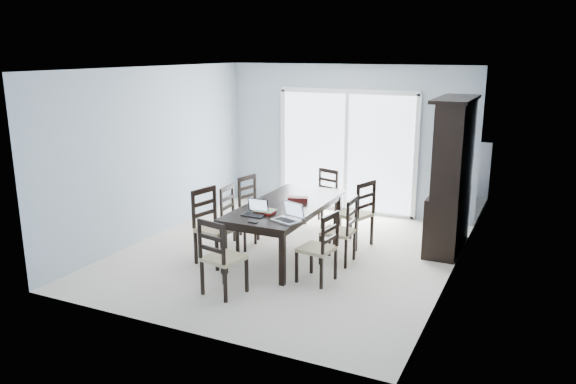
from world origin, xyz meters
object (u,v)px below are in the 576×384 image
object	(u,v)px
chair_right_near	(323,240)
chair_right_mid	(344,224)
cell_phone	(253,222)
hot_tub	(348,172)
chair_end_near	(218,250)
chair_end_far	(324,191)
chair_left_far	(252,199)
game_box	(298,199)
china_hutch	(452,177)
laptop_dark	(254,212)
laptop_silver	(286,217)
chair_left_mid	(233,210)
chair_right_far	(359,206)
chair_left_near	(211,218)
dining_table	(286,209)

from	to	relation	value
chair_right_near	chair_right_mid	world-z (taller)	chair_right_mid
cell_phone	hot_tub	xyz separation A→B (m)	(-0.37, 4.60, -0.30)
chair_end_near	chair_end_far	xyz separation A→B (m)	(0.05, 3.23, -0.02)
chair_left_far	game_box	xyz separation A→B (m)	(0.99, -0.46, 0.22)
chair_right_mid	chair_end_near	distance (m)	1.90
china_hutch	chair_right_near	bearing A→B (deg)	-121.13
laptop_dark	laptop_silver	distance (m)	0.49
chair_left_mid	game_box	size ratio (longest dim) A/B	3.70
chair_right_far	chair_end_near	size ratio (longest dim) A/B	1.05
chair_end_far	china_hutch	bearing A→B (deg)	-172.82
game_box	chair_left_near	bearing A→B (deg)	-137.79
chair_left_mid	chair_left_far	size ratio (longest dim) A/B	0.98
laptop_silver	game_box	world-z (taller)	laptop_silver
laptop_silver	chair_right_mid	bearing A→B (deg)	76.57
chair_left_far	chair_end_far	xyz separation A→B (m)	(0.81, 1.02, -0.01)
chair_left_mid	hot_tub	distance (m)	3.66
dining_table	chair_left_mid	size ratio (longest dim) A/B	2.11
chair_left_mid	hot_tub	xyz separation A→B (m)	(0.50, 3.63, -0.10)
chair_right_far	chair_right_mid	bearing A→B (deg)	-159.17
dining_table	hot_tub	xyz separation A→B (m)	(-0.36, 3.62, -0.22)
chair_left_far	laptop_dark	xyz separation A→B (m)	(0.75, -1.31, 0.23)
chair_left_near	chair_right_far	size ratio (longest dim) A/B	1.02
chair_left_mid	cell_phone	bearing A→B (deg)	38.44
china_hutch	chair_end_far	distance (m)	2.19
chair_left_near	game_box	bearing A→B (deg)	144.54
chair_left_near	chair_end_near	bearing A→B (deg)	49.53
chair_left_far	hot_tub	distance (m)	3.06
dining_table	chair_left_near	world-z (taller)	chair_left_near
chair_left_mid	chair_right_near	world-z (taller)	chair_right_near
dining_table	chair_left_near	bearing A→B (deg)	-139.94
cell_phone	game_box	distance (m)	1.14
china_hutch	chair_right_far	xyz separation A→B (m)	(-1.20, -0.49, -0.46)
china_hutch	chair_left_near	bearing A→B (deg)	-145.71
china_hutch	dining_table	bearing A→B (deg)	-148.29
chair_left_far	chair_right_far	size ratio (longest dim) A/B	0.92
chair_left_near	chair_right_far	bearing A→B (deg)	143.84
cell_phone	game_box	size ratio (longest dim) A/B	0.40
chair_right_near	dining_table	bearing A→B (deg)	57.77
game_box	laptop_silver	bearing A→B (deg)	-74.78
dining_table	game_box	size ratio (longest dim) A/B	7.79
chair_left_near	laptop_silver	distance (m)	1.18
dining_table	laptop_silver	size ratio (longest dim) A/B	5.50
chair_end_far	laptop_silver	xyz separation A→B (m)	(0.43, -2.38, 0.25)
chair_left_far	chair_end_far	world-z (taller)	chair_left_far
dining_table	game_box	world-z (taller)	game_box
chair_right_mid	laptop_silver	world-z (taller)	chair_right_mid
chair_left_far	chair_right_near	bearing A→B (deg)	65.37
chair_right_near	chair_left_near	bearing A→B (deg)	97.22
laptop_silver	cell_phone	xyz separation A→B (m)	(-0.34, -0.23, -0.05)
chair_right_near	chair_right_far	xyz separation A→B (m)	(-0.02, 1.48, 0.06)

